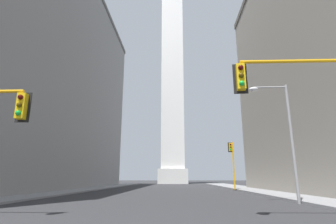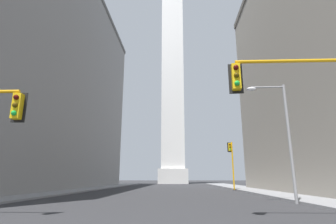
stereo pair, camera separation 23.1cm
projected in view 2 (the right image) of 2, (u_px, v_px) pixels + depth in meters
sidewalk_left at (61, 192)px, 29.69m from camera, size 5.00×91.93×0.15m
sidewalk_right at (270, 192)px, 28.76m from camera, size 5.00×91.93×0.15m
obelisk at (173, 72)px, 85.36m from camera, size 8.59×8.59×72.77m
traffic_light_mid_right at (232, 158)px, 35.44m from camera, size 0.78×0.50×6.38m
traffic_light_near_right at (319, 93)px, 10.46m from camera, size 5.45×0.52×6.36m
street_lamp at (282, 128)px, 17.36m from camera, size 2.63×0.36×7.81m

